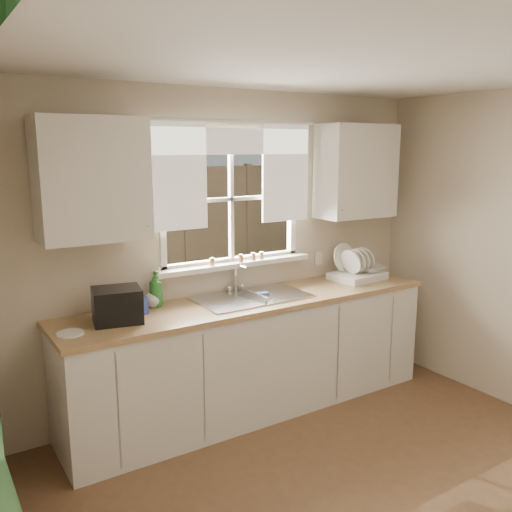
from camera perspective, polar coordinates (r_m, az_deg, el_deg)
room_walls at (r=2.84m, az=19.11°, el=-6.01°), size 3.62×4.02×2.50m
ceiling at (r=2.79m, az=19.77°, el=19.93°), size 3.60×4.00×0.02m
window at (r=4.34m, az=-2.50°, el=3.82°), size 1.38×0.16×1.06m
curtains at (r=4.26m, az=-2.20°, el=9.73°), size 1.50×0.03×0.81m
base_cabinets at (r=4.34m, az=-0.22°, el=-10.55°), size 3.00×0.62×0.87m
countertop at (r=4.19m, az=-0.22°, el=-4.76°), size 3.04×0.65×0.04m
upper_cabinet_left at (r=3.69m, az=-16.90°, el=7.71°), size 0.70×0.33×0.80m
upper_cabinet_right at (r=4.85m, az=10.51°, el=8.76°), size 0.70×0.33×0.80m
wall_outlet at (r=4.89m, az=6.59°, el=-0.21°), size 0.08×0.01×0.12m
sill_jars at (r=4.36m, az=-1.44°, el=-0.19°), size 0.50×0.04×0.06m
backyard at (r=10.59m, az=-18.31°, el=18.44°), size 20.00×10.00×6.13m
sink at (r=4.23m, az=-0.45°, el=-5.34°), size 0.88×0.52×0.40m
dish_rack at (r=4.86m, az=10.55°, el=-1.59°), size 0.48×0.38×0.31m
bowl at (r=4.91m, az=12.03°, el=-1.33°), size 0.26×0.26×0.05m
soap_bottle_a at (r=4.01m, az=-10.52°, el=-3.45°), size 0.11×0.11×0.26m
soap_bottle_b at (r=3.87m, az=-12.06°, el=-4.70°), size 0.09×0.09×0.18m
soap_bottle_c at (r=4.02m, az=-10.81°, el=-4.26°), size 0.15×0.15×0.15m
saucer at (r=3.60m, az=-18.94°, el=-7.71°), size 0.17×0.17×0.01m
cup at (r=3.73m, az=-13.08°, el=-5.93°), size 0.14×0.14×0.11m
black_appliance at (r=3.73m, az=-14.42°, el=-5.03°), size 0.36×0.33×0.23m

